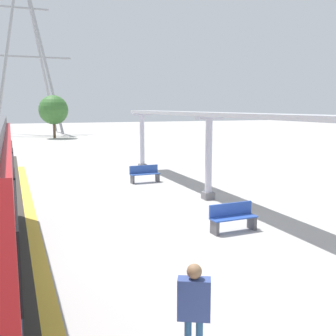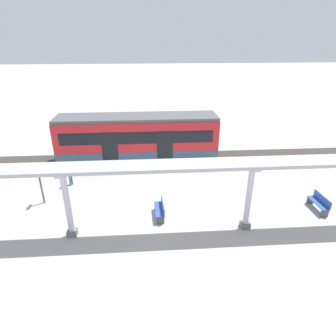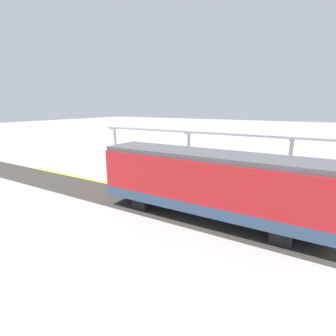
{
  "view_description": "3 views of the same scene",
  "coord_description": "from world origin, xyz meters",
  "px_view_note": "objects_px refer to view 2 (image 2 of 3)",
  "views": [
    {
      "loc": [
        -4.1,
        -10.14,
        3.78
      ],
      "look_at": [
        0.38,
        1.21,
        1.9
      ],
      "focal_mm": 42.57,
      "sensor_mm": 36.0,
      "label": 1
    },
    {
      "loc": [
        14.73,
        -0.41,
        8.66
      ],
      "look_at": [
        -0.27,
        0.68,
        1.7
      ],
      "focal_mm": 30.72,
      "sensor_mm": 36.0,
      "label": 2
    },
    {
      "loc": [
        -16.88,
        -5.61,
        5.72
      ],
      "look_at": [
        -0.67,
        4.01,
        1.01
      ],
      "focal_mm": 26.71,
      "sensor_mm": 36.0,
      "label": 3
    }
  ],
  "objects_px": {
    "passenger_waiting_near_edge": "(69,171)",
    "platform_info_sign": "(40,182)",
    "train_near_carriage": "(138,138)",
    "bench_near_end": "(319,203)",
    "canopy_pillar_second": "(67,204)",
    "bench_far_end": "(160,209)",
    "canopy_pillar_third": "(249,197)"
  },
  "relations": [
    {
      "from": "canopy_pillar_second",
      "to": "platform_info_sign",
      "type": "distance_m",
      "value": 3.87
    },
    {
      "from": "bench_far_end",
      "to": "platform_info_sign",
      "type": "xyz_separation_m",
      "value": [
        -1.83,
        -6.53,
        0.89
      ]
    },
    {
      "from": "bench_far_end",
      "to": "canopy_pillar_second",
      "type": "bearing_deg",
      "value": -73.24
    },
    {
      "from": "train_near_carriage",
      "to": "bench_near_end",
      "type": "xyz_separation_m",
      "value": [
        7.47,
        9.9,
        -1.38
      ]
    },
    {
      "from": "passenger_waiting_near_edge",
      "to": "platform_info_sign",
      "type": "bearing_deg",
      "value": -26.7
    },
    {
      "from": "bench_near_end",
      "to": "passenger_waiting_near_edge",
      "type": "xyz_separation_m",
      "value": [
        -3.89,
        -14.1,
        0.57
      ]
    },
    {
      "from": "canopy_pillar_second",
      "to": "canopy_pillar_third",
      "type": "xyz_separation_m",
      "value": [
        0.0,
        8.37,
        0.0
      ]
    },
    {
      "from": "canopy_pillar_second",
      "to": "bench_near_end",
      "type": "xyz_separation_m",
      "value": [
        -1.29,
        12.86,
        -1.29
      ]
    },
    {
      "from": "bench_near_end",
      "to": "platform_info_sign",
      "type": "relative_size",
      "value": 0.69
    },
    {
      "from": "bench_far_end",
      "to": "platform_info_sign",
      "type": "relative_size",
      "value": 0.69
    },
    {
      "from": "platform_info_sign",
      "to": "passenger_waiting_near_edge",
      "type": "height_order",
      "value": "platform_info_sign"
    },
    {
      "from": "train_near_carriage",
      "to": "passenger_waiting_near_edge",
      "type": "distance_m",
      "value": 5.58
    },
    {
      "from": "platform_info_sign",
      "to": "bench_near_end",
      "type": "bearing_deg",
      "value": 83.13
    },
    {
      "from": "canopy_pillar_third",
      "to": "platform_info_sign",
      "type": "relative_size",
      "value": 1.55
    },
    {
      "from": "train_near_carriage",
      "to": "canopy_pillar_third",
      "type": "bearing_deg",
      "value": 31.68
    },
    {
      "from": "platform_info_sign",
      "to": "bench_far_end",
      "type": "bearing_deg",
      "value": 74.38
    },
    {
      "from": "train_near_carriage",
      "to": "bench_far_end",
      "type": "distance_m",
      "value": 7.71
    },
    {
      "from": "bench_far_end",
      "to": "passenger_waiting_near_edge",
      "type": "distance_m",
      "value": 6.75
    },
    {
      "from": "canopy_pillar_third",
      "to": "bench_near_end",
      "type": "relative_size",
      "value": 2.25
    },
    {
      "from": "canopy_pillar_second",
      "to": "passenger_waiting_near_edge",
      "type": "bearing_deg",
      "value": -166.62
    },
    {
      "from": "train_near_carriage",
      "to": "canopy_pillar_second",
      "type": "distance_m",
      "value": 9.24
    },
    {
      "from": "train_near_carriage",
      "to": "canopy_pillar_second",
      "type": "bearing_deg",
      "value": -18.74
    },
    {
      "from": "train_near_carriage",
      "to": "passenger_waiting_near_edge",
      "type": "xyz_separation_m",
      "value": [
        3.58,
        -4.2,
        -0.82
      ]
    },
    {
      "from": "bench_near_end",
      "to": "canopy_pillar_second",
      "type": "bearing_deg",
      "value": -84.29
    },
    {
      "from": "canopy_pillar_second",
      "to": "bench_far_end",
      "type": "distance_m",
      "value": 4.63
    },
    {
      "from": "bench_far_end",
      "to": "train_near_carriage",
      "type": "bearing_deg",
      "value": -170.22
    },
    {
      "from": "train_near_carriage",
      "to": "canopy_pillar_third",
      "type": "relative_size",
      "value": 3.37
    },
    {
      "from": "canopy_pillar_second",
      "to": "bench_far_end",
      "type": "xyz_separation_m",
      "value": [
        -1.28,
        4.26,
        -1.29
      ]
    },
    {
      "from": "passenger_waiting_near_edge",
      "to": "bench_near_end",
      "type": "bearing_deg",
      "value": 74.57
    },
    {
      "from": "canopy_pillar_second",
      "to": "bench_far_end",
      "type": "height_order",
      "value": "canopy_pillar_second"
    },
    {
      "from": "canopy_pillar_second",
      "to": "bench_near_end",
      "type": "distance_m",
      "value": 12.99
    },
    {
      "from": "platform_info_sign",
      "to": "canopy_pillar_third",
      "type": "bearing_deg",
      "value": 73.72
    }
  ]
}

